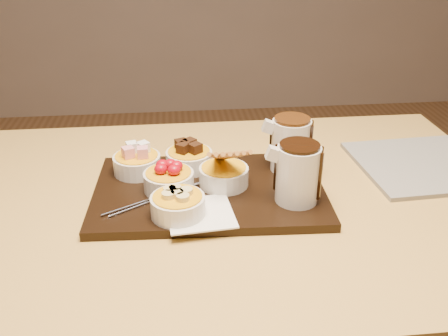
{
  "coord_description": "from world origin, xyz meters",
  "views": [
    {
      "loc": [
        -0.1,
        -0.87,
        1.26
      ],
      "look_at": [
        -0.01,
        0.01,
        0.81
      ],
      "focal_mm": 40.0,
      "sensor_mm": 36.0,
      "label": 1
    }
  ],
  "objects": [
    {
      "name": "bowl_cake",
      "position": [
        -0.07,
        0.1,
        0.79
      ],
      "size": [
        0.1,
        0.1,
        0.04
      ],
      "primitive_type": "cylinder",
      "color": "beige",
      "rests_on": "serving_board"
    },
    {
      "name": "dining_table",
      "position": [
        0.0,
        0.0,
        0.65
      ],
      "size": [
        1.2,
        0.8,
        0.75
      ],
      "color": "tan",
      "rests_on": "ground"
    },
    {
      "name": "pitcher_dark_chocolate",
      "position": [
        0.13,
        -0.06,
        0.82
      ],
      "size": [
        0.09,
        0.09,
        0.11
      ],
      "primitive_type": "cylinder",
      "rotation": [
        0.0,
        0.0,
        -0.05
      ],
      "color": "silver",
      "rests_on": "serving_board"
    },
    {
      "name": "newspaper",
      "position": [
        0.48,
        0.08,
        0.76
      ],
      "size": [
        0.35,
        0.29,
        0.01
      ],
      "primitive_type": "cube",
      "rotation": [
        0.0,
        0.0,
        0.06
      ],
      "color": "beige",
      "rests_on": "dining_table"
    },
    {
      "name": "bowl_marshmallows",
      "position": [
        -0.18,
        0.09,
        0.79
      ],
      "size": [
        0.1,
        0.1,
        0.04
      ],
      "primitive_type": "cylinder",
      "color": "beige",
      "rests_on": "serving_board"
    },
    {
      "name": "bowl_bananas",
      "position": [
        -0.1,
        -0.09,
        0.79
      ],
      "size": [
        0.1,
        0.1,
        0.04
      ],
      "primitive_type": "cylinder",
      "color": "beige",
      "rests_on": "serving_board"
    },
    {
      "name": "fondue_skewers",
      "position": [
        -0.13,
        -0.02,
        0.77
      ],
      "size": [
        0.15,
        0.24,
        0.01
      ],
      "primitive_type": null,
      "rotation": [
        0.0,
        0.0,
        -1.06
      ],
      "color": "silver",
      "rests_on": "serving_board"
    },
    {
      "name": "napkin",
      "position": [
        -0.06,
        -0.09,
        0.77
      ],
      "size": [
        0.13,
        0.13,
        0.0
      ],
      "primitive_type": "cube",
      "rotation": [
        0.0,
        0.0,
        0.09
      ],
      "color": "white",
      "rests_on": "serving_board"
    },
    {
      "name": "bowl_biscotti",
      "position": [
        -0.0,
        0.01,
        0.79
      ],
      "size": [
        0.1,
        0.1,
        0.04
      ],
      "primitive_type": "cylinder",
      "color": "beige",
      "rests_on": "serving_board"
    },
    {
      "name": "serving_board",
      "position": [
        -0.04,
        0.01,
        0.76
      ],
      "size": [
        0.47,
        0.32,
        0.02
      ],
      "primitive_type": "cube",
      "rotation": [
        0.0,
        0.0,
        -0.05
      ],
      "color": "black",
      "rests_on": "dining_table"
    },
    {
      "name": "pitcher_milk_chocolate",
      "position": [
        0.14,
        0.07,
        0.82
      ],
      "size": [
        0.09,
        0.09,
        0.11
      ],
      "primitive_type": "cylinder",
      "rotation": [
        0.0,
        0.0,
        -0.05
      ],
      "color": "silver",
      "rests_on": "serving_board"
    },
    {
      "name": "bowl_strawberries",
      "position": [
        -0.12,
        0.0,
        0.79
      ],
      "size": [
        0.1,
        0.1,
        0.04
      ],
      "primitive_type": "cylinder",
      "color": "beige",
      "rests_on": "serving_board"
    }
  ]
}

